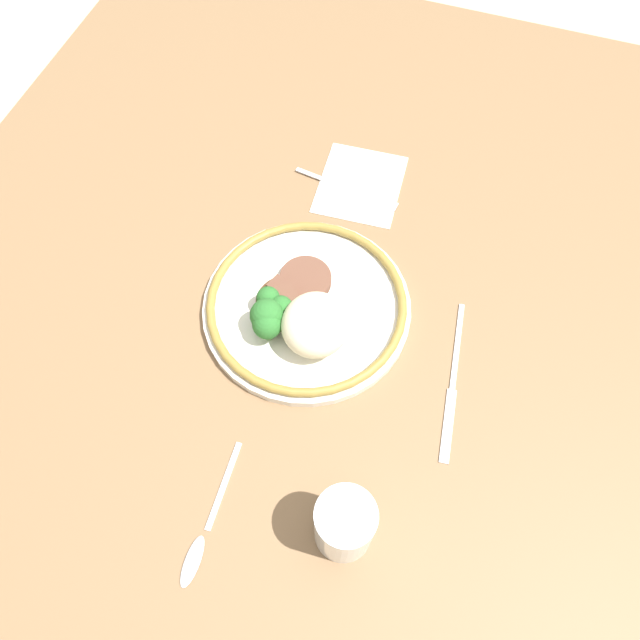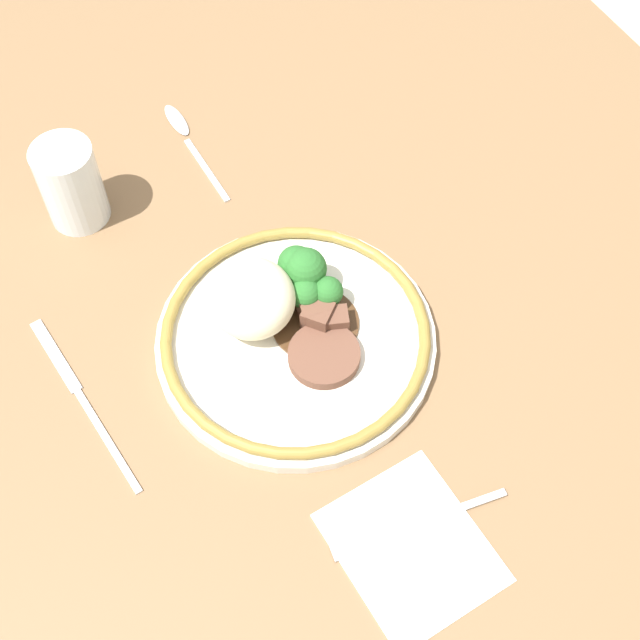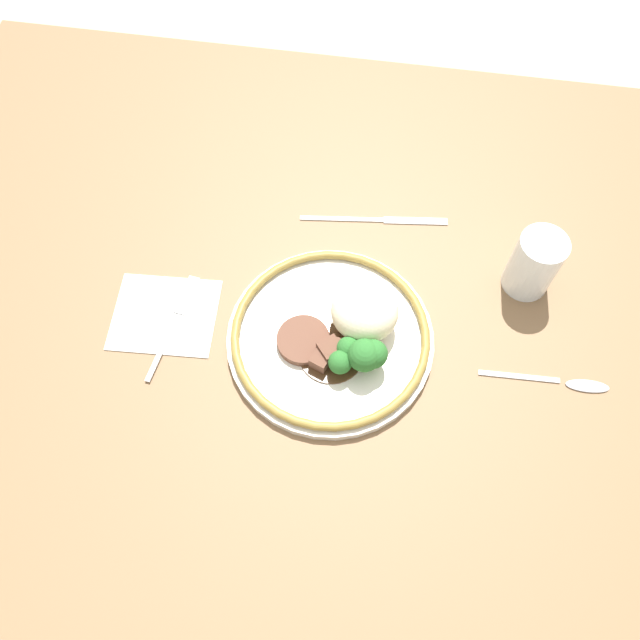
% 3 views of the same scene
% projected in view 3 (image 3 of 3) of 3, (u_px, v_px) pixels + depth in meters
% --- Properties ---
extents(ground_plane, '(8.00, 8.00, 0.00)m').
position_uv_depth(ground_plane, '(316.00, 362.00, 0.89)').
color(ground_plane, tan).
extents(dining_table, '(1.38, 1.16, 0.05)m').
position_uv_depth(dining_table, '(316.00, 355.00, 0.87)').
color(dining_table, brown).
rests_on(dining_table, ground).
extents(napkin, '(0.15, 0.13, 0.00)m').
position_uv_depth(napkin, '(165.00, 315.00, 0.88)').
color(napkin, white).
rests_on(napkin, dining_table).
extents(plate, '(0.28, 0.28, 0.08)m').
position_uv_depth(plate, '(338.00, 334.00, 0.84)').
color(plate, silver).
rests_on(plate, dining_table).
extents(juice_glass, '(0.07, 0.07, 0.10)m').
position_uv_depth(juice_glass, '(533.00, 266.00, 0.86)').
color(juice_glass, yellow).
rests_on(juice_glass, dining_table).
extents(fork, '(0.03, 0.17, 0.00)m').
position_uv_depth(fork, '(177.00, 317.00, 0.87)').
color(fork, silver).
rests_on(fork, napkin).
extents(knife, '(0.22, 0.04, 0.00)m').
position_uv_depth(knife, '(379.00, 220.00, 0.95)').
color(knife, silver).
rests_on(knife, dining_table).
extents(spoon, '(0.17, 0.02, 0.01)m').
position_uv_depth(spoon, '(570.00, 384.00, 0.83)').
color(spoon, silver).
rests_on(spoon, dining_table).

